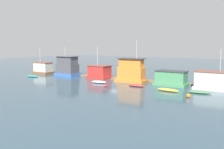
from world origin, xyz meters
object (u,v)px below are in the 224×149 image
(houseboat_brown, at_px, (43,68))
(dinghy_red, at_px, (136,85))
(dinghy_teal, at_px, (33,76))
(buoy_red, at_px, (106,86))
(houseboat_orange, at_px, (131,72))
(buoy_orange, at_px, (188,96))
(dinghy_yellow, at_px, (168,90))
(houseboat_red, at_px, (100,72))
(dinghy_white, at_px, (99,82))
(houseboat_green, at_px, (171,78))
(dinghy_green, at_px, (199,92))
(houseboat_blue, at_px, (67,67))
(houseboat_white, at_px, (216,81))

(houseboat_brown, height_order, dinghy_red, houseboat_brown)
(dinghy_teal, distance_m, dinghy_red, 27.92)
(buoy_red, bearing_deg, houseboat_orange, 83.62)
(buoy_orange, bearing_deg, dinghy_yellow, 143.91)
(houseboat_red, bearing_deg, dinghy_teal, -155.38)
(dinghy_white, xyz_separation_m, dinghy_red, (8.55, 0.50, -0.05))
(houseboat_green, relative_size, buoy_orange, 9.85)
(dinghy_red, xyz_separation_m, buoy_red, (-4.48, -3.83, 0.05))
(dinghy_green, bearing_deg, dinghy_white, -179.74)
(dinghy_yellow, bearing_deg, dinghy_teal, -179.66)
(houseboat_blue, height_order, buoy_orange, houseboat_blue)
(dinghy_green, bearing_deg, houseboat_orange, 162.68)
(houseboat_brown, bearing_deg, buoy_red, -17.54)
(houseboat_white, height_order, dinghy_green, houseboat_white)
(houseboat_white, distance_m, dinghy_teal, 41.79)
(buoy_red, bearing_deg, dinghy_white, 140.67)
(dinghy_red, bearing_deg, dinghy_teal, -176.61)
(houseboat_red, relative_size, dinghy_white, 2.14)
(houseboat_brown, xyz_separation_m, dinghy_green, (43.13, -5.04, -1.29))
(houseboat_blue, xyz_separation_m, dinghy_teal, (-5.35, -6.66, -2.10))
(houseboat_orange, bearing_deg, dinghy_yellow, -29.33)
(houseboat_brown, relative_size, houseboat_green, 1.16)
(buoy_red, bearing_deg, houseboat_white, 25.23)
(houseboat_green, bearing_deg, houseboat_white, -0.83)
(houseboat_brown, height_order, buoy_orange, houseboat_brown)
(dinghy_teal, distance_m, dinghy_white, 19.36)
(houseboat_red, distance_m, houseboat_orange, 9.11)
(houseboat_red, bearing_deg, buoy_red, -48.56)
(houseboat_brown, xyz_separation_m, houseboat_white, (44.68, -0.03, 0.12))
(buoy_orange, bearing_deg, houseboat_blue, 163.98)
(dinghy_teal, relative_size, dinghy_yellow, 0.82)
(houseboat_orange, bearing_deg, buoy_red, -96.38)
(houseboat_orange, xyz_separation_m, buoy_orange, (14.90, -9.12, -1.92))
(dinghy_red, bearing_deg, houseboat_white, 18.93)
(houseboat_green, height_order, dinghy_red, houseboat_green)
(houseboat_blue, xyz_separation_m, dinghy_yellow, (29.38, -6.46, -2.07))
(houseboat_orange, xyz_separation_m, houseboat_green, (8.74, 0.32, -0.84))
(houseboat_red, relative_size, buoy_orange, 11.52)
(houseboat_white, distance_m, dinghy_red, 14.26)
(houseboat_white, bearing_deg, buoy_orange, -102.56)
(houseboat_green, bearing_deg, dinghy_white, -159.18)
(houseboat_red, xyz_separation_m, dinghy_green, (24.46, -5.76, -1.31))
(dinghy_teal, xyz_separation_m, dinghy_red, (27.87, 1.65, -0.02))
(houseboat_blue, bearing_deg, dinghy_red, -12.54)
(dinghy_white, relative_size, buoy_orange, 5.38)
(houseboat_orange, relative_size, dinghy_red, 2.60)
(houseboat_green, bearing_deg, houseboat_red, 177.97)
(houseboat_green, distance_m, buoy_orange, 11.32)
(houseboat_blue, relative_size, buoy_red, 14.55)
(houseboat_blue, distance_m, houseboat_white, 35.95)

